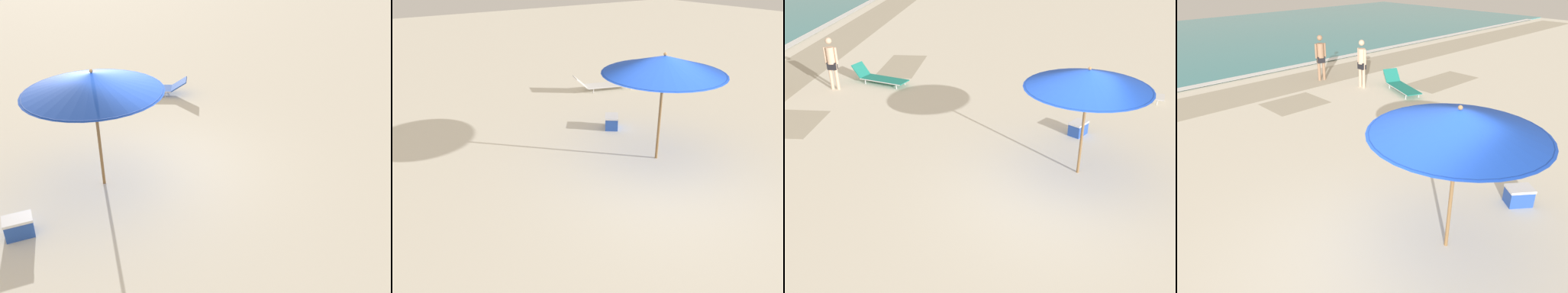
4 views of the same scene
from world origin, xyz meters
TOP-DOWN VIEW (x-y plane):
  - ground_plane at (0.00, 0.01)m, footprint 60.00×60.00m
  - beach_umbrella at (0.87, -0.59)m, footprint 2.69×2.69m
  - sun_lounger_beside_umbrella at (5.77, -2.74)m, footprint 1.26×2.30m
  - cooler_box at (2.89, -0.82)m, footprint 0.61×0.58m

SIDE VIEW (x-z plane):
  - ground_plane at x=0.00m, z-range -0.16..0.00m
  - cooler_box at x=2.89m, z-range 0.00..0.37m
  - sun_lounger_beside_umbrella at x=5.77m, z-range -0.07..0.49m
  - beach_umbrella at x=0.87m, z-range 0.98..3.47m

